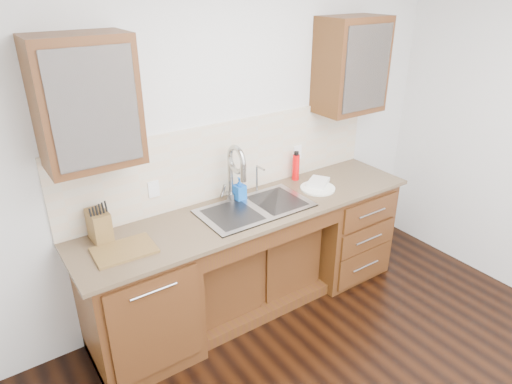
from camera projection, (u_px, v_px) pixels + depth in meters
wall_back at (226, 138)px, 3.49m from camera, size 4.00×0.10×2.70m
base_cabinet_left at (139, 304)px, 3.13m from camera, size 0.70×0.62×0.88m
base_cabinet_center at (247, 264)px, 3.72m from camera, size 1.20×0.44×0.70m
base_cabinet_right at (340, 226)px, 4.10m from camera, size 0.70×0.62×0.88m
countertop at (254, 210)px, 3.41m from camera, size 2.70×0.65×0.03m
backsplash at (231, 158)px, 3.51m from camera, size 2.70×0.02×0.59m
sink at (255, 219)px, 3.42m from camera, size 0.84×0.46×0.19m
faucet at (230, 176)px, 3.44m from camera, size 0.04×0.04×0.40m
filter_tap at (257, 178)px, 3.61m from camera, size 0.02×0.02×0.24m
upper_cabinet_left at (86, 102)px, 2.59m from camera, size 0.55×0.34×0.75m
upper_cabinet_right at (351, 65)px, 3.66m from camera, size 0.55×0.34×0.75m
outlet_left at (154, 189)px, 3.20m from camera, size 0.08×0.01×0.12m
outlet_right at (297, 152)px, 3.87m from camera, size 0.08×0.01×0.12m
soap_bottle at (239, 189)px, 3.48m from camera, size 0.09×0.09×0.18m
water_bottle at (296, 167)px, 3.82m from camera, size 0.07×0.07×0.22m
plate at (318, 188)px, 3.69m from camera, size 0.36×0.36×0.02m
dish_towel at (318, 182)px, 3.75m from camera, size 0.25×0.23×0.03m
knife_block at (99, 226)px, 2.94m from camera, size 0.12×0.19×0.21m
cutting_board at (124, 250)px, 2.86m from camera, size 0.39×0.28×0.02m
cup_left_a at (67, 115)px, 2.55m from camera, size 0.11×0.11×0.09m
cup_left_b at (94, 110)px, 2.63m from camera, size 0.13×0.13×0.10m
cup_right_a at (341, 74)px, 3.63m from camera, size 0.13×0.13×0.09m
cup_right_b at (364, 70)px, 3.76m from camera, size 0.11×0.11×0.09m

